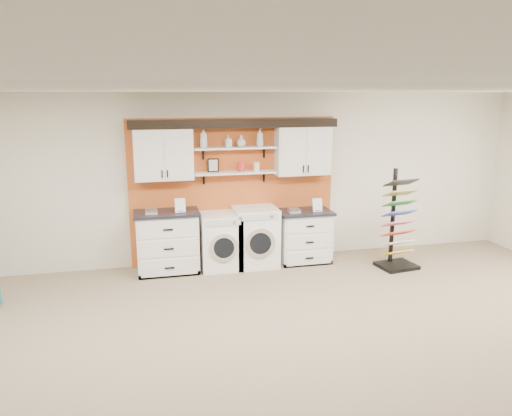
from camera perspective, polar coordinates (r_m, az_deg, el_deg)
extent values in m
plane|color=#89735C|center=(5.11, 6.43, -20.06)|extent=(10.00, 10.00, 0.00)
plane|color=white|center=(4.29, 7.40, 13.16)|extent=(10.00, 10.00, 0.00)
plane|color=beige|center=(8.27, -2.63, 3.37)|extent=(10.00, 0.00, 10.00)
cube|color=#BE5320|center=(8.27, -2.57, 1.97)|extent=(3.40, 0.07, 2.40)
cube|color=white|center=(7.88, -10.55, 6.21)|extent=(0.90, 0.34, 0.84)
cube|color=white|center=(7.70, -12.12, 5.99)|extent=(0.42, 0.01, 0.78)
cube|color=white|center=(7.72, -8.84, 6.14)|extent=(0.42, 0.01, 0.78)
cube|color=white|center=(8.30, 5.34, 6.71)|extent=(0.90, 0.34, 0.84)
cube|color=white|center=(8.06, 4.24, 6.55)|extent=(0.42, 0.01, 0.78)
cube|color=white|center=(8.21, 7.19, 6.59)|extent=(0.42, 0.01, 0.78)
cube|color=white|center=(8.06, -2.38, 4.05)|extent=(1.32, 0.28, 0.03)
cube|color=white|center=(8.00, -2.41, 6.88)|extent=(1.32, 0.28, 0.03)
cube|color=black|center=(7.99, -2.46, 9.75)|extent=(3.30, 0.40, 0.10)
cube|color=black|center=(7.81, -2.19, 9.24)|extent=(3.30, 0.04, 0.04)
cube|color=black|center=(8.03, -4.92, 4.89)|extent=(0.18, 0.02, 0.22)
cube|color=beige|center=(8.02, -4.91, 4.88)|extent=(0.14, 0.01, 0.18)
cylinder|color=red|center=(8.06, -1.69, 4.75)|extent=(0.11, 0.11, 0.16)
cylinder|color=silver|center=(8.12, 0.05, 4.74)|extent=(0.10, 0.10, 0.14)
cube|color=white|center=(8.02, -10.08, -3.95)|extent=(0.94, 0.60, 0.94)
cube|color=black|center=(7.90, -9.83, -7.53)|extent=(0.94, 0.06, 0.07)
cube|color=black|center=(7.89, -10.22, -0.53)|extent=(1.01, 0.66, 0.04)
cube|color=white|center=(7.64, -10.03, -2.43)|extent=(0.86, 0.02, 0.26)
cube|color=white|center=(7.72, -9.94, -4.60)|extent=(0.86, 0.02, 0.26)
cube|color=white|center=(7.82, -9.85, -6.72)|extent=(0.86, 0.02, 0.26)
cube|color=white|center=(8.44, 5.45, -3.30)|extent=(0.84, 0.60, 0.84)
cube|color=black|center=(8.32, 5.99, -6.37)|extent=(0.84, 0.06, 0.07)
cube|color=black|center=(8.33, 5.52, -0.41)|extent=(0.90, 0.66, 0.04)
cube|color=white|center=(8.09, 6.18, -2.05)|extent=(0.77, 0.02, 0.23)
cube|color=white|center=(8.17, 6.13, -3.89)|extent=(0.77, 0.02, 0.23)
cube|color=white|center=(8.25, 6.09, -5.68)|extent=(0.77, 0.02, 0.23)
cube|color=white|center=(8.10, -4.12, -3.74)|extent=(0.65, 0.66, 0.90)
cube|color=silver|center=(7.68, -3.76, -1.69)|extent=(0.55, 0.02, 0.10)
cylinder|color=silver|center=(7.79, -3.72, -4.53)|extent=(0.46, 0.05, 0.46)
cylinder|color=black|center=(7.77, -3.69, -4.59)|extent=(0.32, 0.03, 0.32)
cube|color=white|center=(8.20, -0.08, -3.26)|extent=(0.69, 0.66, 0.97)
cube|color=silver|center=(7.78, 0.48, -1.01)|extent=(0.59, 0.02, 0.10)
cylinder|color=silver|center=(7.89, 0.47, -4.03)|extent=(0.49, 0.05, 0.49)
cylinder|color=black|center=(7.87, 0.52, -4.08)|extent=(0.35, 0.03, 0.35)
cube|color=black|center=(8.52, 15.75, -6.35)|extent=(0.65, 0.56, 0.06)
cube|color=black|center=(8.43, 15.37, -0.86)|extent=(0.06, 0.06, 1.56)
cube|color=#FFB01A|center=(8.47, 15.76, -4.94)|extent=(0.52, 0.34, 0.14)
cube|color=silver|center=(8.42, 15.83, -3.87)|extent=(0.52, 0.34, 0.14)
cube|color=red|center=(8.38, 15.90, -2.78)|extent=(0.52, 0.34, 0.14)
cube|color=pink|center=(8.33, 15.97, -1.68)|extent=(0.52, 0.34, 0.14)
cube|color=#324EB0|center=(8.29, 16.04, -0.58)|extent=(0.52, 0.34, 0.14)
cube|color=green|center=(8.26, 16.11, 0.54)|extent=(0.52, 0.34, 0.14)
cube|color=#A58945|center=(8.23, 16.19, 1.67)|extent=(0.52, 0.34, 0.14)
cube|color=black|center=(8.20, 16.26, 2.81)|extent=(0.52, 0.34, 0.14)
imported|color=silver|center=(7.91, -6.02, 7.97)|extent=(0.17, 0.17, 0.31)
imported|color=silver|center=(7.97, -3.18, 7.65)|extent=(0.11, 0.11, 0.19)
imported|color=silver|center=(8.01, -1.70, 7.67)|extent=(0.18, 0.18, 0.19)
imported|color=silver|center=(8.08, 0.44, 8.11)|extent=(0.16, 0.16, 0.30)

